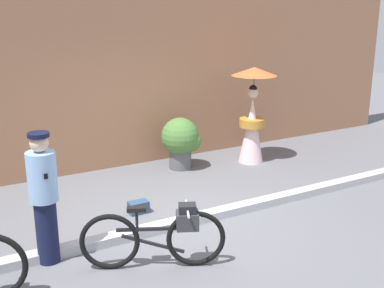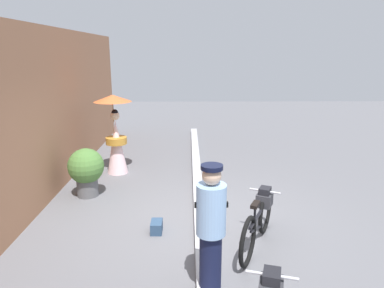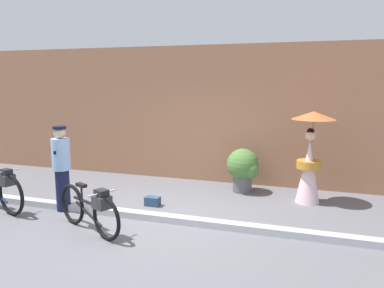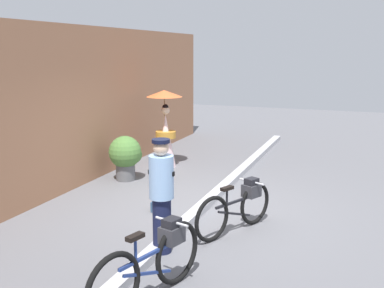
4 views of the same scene
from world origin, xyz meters
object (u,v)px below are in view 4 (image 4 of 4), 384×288
object	(u,v)px
bicycle_far_side	(152,262)
backpack_on_pavement	(159,205)
person_officer	(162,193)
potted_plant_by_door	(126,155)
bicycle_near_officer	(238,206)
person_with_parasol	(165,127)

from	to	relation	value
bicycle_far_side	backpack_on_pavement	world-z (taller)	bicycle_far_side
person_officer	potted_plant_by_door	size ratio (longest dim) A/B	1.66
person_officer	backpack_on_pavement	distance (m)	1.86
backpack_on_pavement	bicycle_near_officer	bearing A→B (deg)	-104.13
bicycle_near_officer	person_officer	distance (m)	1.44
person_with_parasol	potted_plant_by_door	distance (m)	1.48
person_officer	potted_plant_by_door	world-z (taller)	person_officer
bicycle_near_officer	person_with_parasol	bearing A→B (deg)	39.59
bicycle_near_officer	bicycle_far_side	xyz separation A→B (m)	(-2.28, 0.37, 0.03)
person_officer	person_with_parasol	world-z (taller)	person_with_parasol
backpack_on_pavement	potted_plant_by_door	bearing A→B (deg)	44.43
bicycle_far_side	person_officer	size ratio (longest dim) A/B	1.10
person_with_parasol	bicycle_near_officer	bearing A→B (deg)	-140.41
bicycle_near_officer	backpack_on_pavement	size ratio (longest dim) A/B	5.40
person_officer	potted_plant_by_door	bearing A→B (deg)	36.69
bicycle_near_officer	bicycle_far_side	size ratio (longest dim) A/B	0.89
person_with_parasol	potted_plant_by_door	world-z (taller)	person_with_parasol
bicycle_near_officer	person_with_parasol	size ratio (longest dim) A/B	0.85
bicycle_near_officer	potted_plant_by_door	bearing A→B (deg)	57.77
person_officer	backpack_on_pavement	bearing A→B (deg)	26.85
person_with_parasol	backpack_on_pavement	world-z (taller)	person_with_parasol
potted_plant_by_door	backpack_on_pavement	distance (m)	2.20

